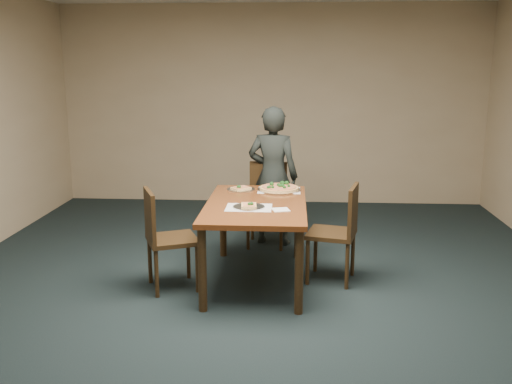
# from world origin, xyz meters

# --- Properties ---
(ground) EXTENTS (8.00, 8.00, 0.00)m
(ground) POSITION_xyz_m (0.00, 0.00, 0.00)
(ground) COLOR black
(ground) RESTS_ON ground
(room_shell) EXTENTS (8.00, 8.00, 8.00)m
(room_shell) POSITION_xyz_m (0.00, 0.00, 1.74)
(room_shell) COLOR tan
(room_shell) RESTS_ON ground
(dining_table) EXTENTS (0.90, 1.50, 0.75)m
(dining_table) POSITION_xyz_m (-0.02, 0.84, 0.66)
(dining_table) COLOR #562811
(dining_table) RESTS_ON ground
(chair_far) EXTENTS (0.44, 0.44, 0.91)m
(chair_far) POSITION_xyz_m (0.02, 2.00, 0.52)
(chair_far) COLOR black
(chair_far) RESTS_ON ground
(chair_left) EXTENTS (0.55, 0.55, 0.91)m
(chair_left) POSITION_xyz_m (-0.83, 0.60, 0.52)
(chair_left) COLOR black
(chair_left) RESTS_ON ground
(chair_right) EXTENTS (0.51, 0.51, 0.91)m
(chair_right) POSITION_xyz_m (0.74, 0.89, 0.52)
(chair_right) COLOR black
(chair_right) RESTS_ON ground
(diner) EXTENTS (0.62, 0.47, 1.54)m
(diner) POSITION_xyz_m (0.09, 2.01, 0.77)
(diner) COLOR black
(diner) RESTS_ON ground
(placemat_main) EXTENTS (0.42, 0.32, 0.00)m
(placemat_main) POSITION_xyz_m (0.17, 1.37, 0.75)
(placemat_main) COLOR white
(placemat_main) RESTS_ON dining_table
(placemat_near) EXTENTS (0.40, 0.30, 0.00)m
(placemat_near) POSITION_xyz_m (-0.08, 0.66, 0.75)
(placemat_near) COLOR white
(placemat_near) RESTS_ON dining_table
(pizza_pan) EXTENTS (0.43, 0.43, 0.08)m
(pizza_pan) POSITION_xyz_m (0.17, 1.37, 0.77)
(pizza_pan) COLOR silver
(pizza_pan) RESTS_ON dining_table
(slice_plate_near) EXTENTS (0.28, 0.28, 0.06)m
(slice_plate_near) POSITION_xyz_m (-0.07, 0.66, 0.76)
(slice_plate_near) COLOR silver
(slice_plate_near) RESTS_ON dining_table
(slice_plate_far) EXTENTS (0.28, 0.28, 0.06)m
(slice_plate_far) POSITION_xyz_m (-0.21, 1.37, 0.76)
(slice_plate_far) COLOR silver
(slice_plate_far) RESTS_ON dining_table
(napkin) EXTENTS (0.17, 0.17, 0.01)m
(napkin) POSITION_xyz_m (0.21, 0.59, 0.75)
(napkin) COLOR white
(napkin) RESTS_ON dining_table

